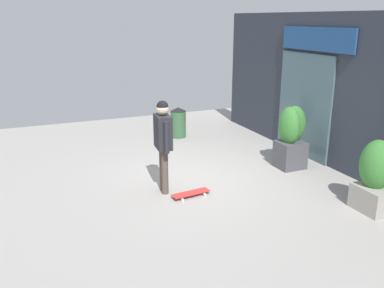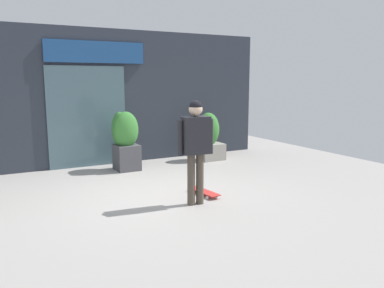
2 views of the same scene
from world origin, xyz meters
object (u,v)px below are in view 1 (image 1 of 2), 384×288
(trash_bin, at_px, (178,122))
(skateboard, at_px, (191,193))
(planter_box_left, at_px, (291,135))
(skateboarder, at_px, (163,137))
(planter_box_right, at_px, (376,174))

(trash_bin, bearing_deg, skateboard, -17.70)
(skateboard, height_order, planter_box_left, planter_box_left)
(trash_bin, bearing_deg, skateboarder, -25.16)
(skateboard, bearing_deg, planter_box_left, 6.60)
(skateboarder, bearing_deg, trash_bin, 70.38)
(skateboard, xyz_separation_m, planter_box_left, (-0.62, 2.64, 0.67))
(skateboard, height_order, planter_box_right, planter_box_right)
(skateboard, distance_m, planter_box_left, 2.79)
(skateboarder, relative_size, planter_box_right, 1.42)
(skateboarder, relative_size, skateboard, 2.34)
(skateboarder, height_order, planter_box_right, skateboarder)
(skateboarder, height_order, trash_bin, skateboarder)
(planter_box_left, relative_size, trash_bin, 1.63)
(planter_box_right, bearing_deg, skateboarder, -124.18)
(skateboard, relative_size, trash_bin, 0.90)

